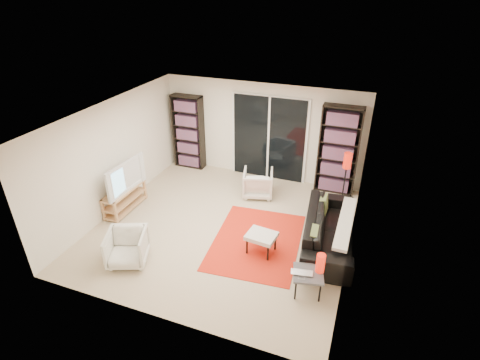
{
  "coord_description": "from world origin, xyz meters",
  "views": [
    {
      "loc": [
        2.53,
        -5.81,
        4.55
      ],
      "look_at": [
        0.25,
        0.3,
        1.0
      ],
      "focal_mm": 28.0,
      "sensor_mm": 36.0,
      "label": 1
    }
  ],
  "objects_px": {
    "ottoman": "(261,237)",
    "bookshelf_right": "(338,150)",
    "tv_stand": "(125,199)",
    "armchair_back": "(258,183)",
    "armchair_front": "(127,247)",
    "sofa": "(329,229)",
    "side_table": "(308,275)",
    "floor_lamp": "(347,167)",
    "bookshelf_left": "(189,132)"
  },
  "relations": [
    {
      "from": "armchair_front",
      "to": "ottoman",
      "type": "relative_size",
      "value": 1.2
    },
    {
      "from": "bookshelf_left",
      "to": "tv_stand",
      "type": "bearing_deg",
      "value": -97.93
    },
    {
      "from": "bookshelf_right",
      "to": "tv_stand",
      "type": "height_order",
      "value": "bookshelf_right"
    },
    {
      "from": "ottoman",
      "to": "bookshelf_right",
      "type": "bearing_deg",
      "value": 71.59
    },
    {
      "from": "tv_stand",
      "to": "ottoman",
      "type": "xyz_separation_m",
      "value": [
        3.26,
        -0.36,
        0.08
      ]
    },
    {
      "from": "armchair_back",
      "to": "side_table",
      "type": "distance_m",
      "value": 3.18
    },
    {
      "from": "ottoman",
      "to": "side_table",
      "type": "distance_m",
      "value": 1.23
    },
    {
      "from": "side_table",
      "to": "sofa",
      "type": "bearing_deg",
      "value": 84.85
    },
    {
      "from": "sofa",
      "to": "side_table",
      "type": "height_order",
      "value": "sofa"
    },
    {
      "from": "armchair_front",
      "to": "side_table",
      "type": "height_order",
      "value": "armchair_front"
    },
    {
      "from": "tv_stand",
      "to": "side_table",
      "type": "relative_size",
      "value": 2.02
    },
    {
      "from": "floor_lamp",
      "to": "sofa",
      "type": "bearing_deg",
      "value": -92.5
    },
    {
      "from": "tv_stand",
      "to": "bookshelf_left",
      "type": "bearing_deg",
      "value": 82.07
    },
    {
      "from": "bookshelf_right",
      "to": "side_table",
      "type": "bearing_deg",
      "value": -88.83
    },
    {
      "from": "bookshelf_left",
      "to": "tv_stand",
      "type": "height_order",
      "value": "bookshelf_left"
    },
    {
      "from": "bookshelf_left",
      "to": "ottoman",
      "type": "relative_size",
      "value": 3.4
    },
    {
      "from": "tv_stand",
      "to": "sofa",
      "type": "xyz_separation_m",
      "value": [
        4.39,
        0.34,
        0.07
      ]
    },
    {
      "from": "sofa",
      "to": "armchair_front",
      "type": "bearing_deg",
      "value": 112.7
    },
    {
      "from": "armchair_front",
      "to": "floor_lamp",
      "type": "xyz_separation_m",
      "value": [
        3.36,
        3.32,
        0.64
      ]
    },
    {
      "from": "ottoman",
      "to": "floor_lamp",
      "type": "xyz_separation_m",
      "value": [
        1.2,
        2.23,
        0.61
      ]
    },
    {
      "from": "bookshelf_left",
      "to": "tv_stand",
      "type": "distance_m",
      "value": 2.58
    },
    {
      "from": "bookshelf_right",
      "to": "tv_stand",
      "type": "distance_m",
      "value": 4.92
    },
    {
      "from": "bookshelf_right",
      "to": "sofa",
      "type": "height_order",
      "value": "bookshelf_right"
    },
    {
      "from": "side_table",
      "to": "floor_lamp",
      "type": "distance_m",
      "value": 3.0
    },
    {
      "from": "floor_lamp",
      "to": "tv_stand",
      "type": "bearing_deg",
      "value": -157.27
    },
    {
      "from": "sofa",
      "to": "floor_lamp",
      "type": "relative_size",
      "value": 1.8
    },
    {
      "from": "sofa",
      "to": "ottoman",
      "type": "distance_m",
      "value": 1.33
    },
    {
      "from": "tv_stand",
      "to": "armchair_front",
      "type": "relative_size",
      "value": 1.67
    },
    {
      "from": "armchair_front",
      "to": "floor_lamp",
      "type": "bearing_deg",
      "value": 22.74
    },
    {
      "from": "armchair_back",
      "to": "floor_lamp",
      "type": "relative_size",
      "value": 0.54
    },
    {
      "from": "bookshelf_right",
      "to": "armchair_front",
      "type": "height_order",
      "value": "bookshelf_right"
    },
    {
      "from": "tv_stand",
      "to": "side_table",
      "type": "height_order",
      "value": "tv_stand"
    },
    {
      "from": "bookshelf_right",
      "to": "side_table",
      "type": "height_order",
      "value": "bookshelf_right"
    },
    {
      "from": "tv_stand",
      "to": "sofa",
      "type": "distance_m",
      "value": 4.4
    },
    {
      "from": "bookshelf_left",
      "to": "tv_stand",
      "type": "xyz_separation_m",
      "value": [
        -0.34,
        -2.46,
        -0.71
      ]
    },
    {
      "from": "bookshelf_left",
      "to": "armchair_front",
      "type": "distance_m",
      "value": 4.04
    },
    {
      "from": "bookshelf_left",
      "to": "bookshelf_right",
      "type": "relative_size",
      "value": 0.93
    },
    {
      "from": "bookshelf_right",
      "to": "bookshelf_left",
      "type": "bearing_deg",
      "value": 180.0
    },
    {
      "from": "bookshelf_left",
      "to": "ottoman",
      "type": "height_order",
      "value": "bookshelf_left"
    },
    {
      "from": "side_table",
      "to": "floor_lamp",
      "type": "height_order",
      "value": "floor_lamp"
    },
    {
      "from": "bookshelf_left",
      "to": "floor_lamp",
      "type": "relative_size",
      "value": 1.53
    },
    {
      "from": "armchair_front",
      "to": "sofa",
      "type": "bearing_deg",
      "value": 6.62
    },
    {
      "from": "armchair_back",
      "to": "ottoman",
      "type": "bearing_deg",
      "value": 94.36
    },
    {
      "from": "bookshelf_left",
      "to": "floor_lamp",
      "type": "xyz_separation_m",
      "value": [
        4.12,
        -0.59,
        -0.02
      ]
    },
    {
      "from": "armchair_back",
      "to": "ottoman",
      "type": "distance_m",
      "value": 2.09
    },
    {
      "from": "tv_stand",
      "to": "armchair_back",
      "type": "bearing_deg",
      "value": 32.28
    },
    {
      "from": "tv_stand",
      "to": "armchair_back",
      "type": "distance_m",
      "value": 3.01
    },
    {
      "from": "armchair_front",
      "to": "floor_lamp",
      "type": "distance_m",
      "value": 4.77
    },
    {
      "from": "tv_stand",
      "to": "sofa",
      "type": "relative_size",
      "value": 0.5
    },
    {
      "from": "armchair_back",
      "to": "tv_stand",
      "type": "bearing_deg",
      "value": 16.85
    }
  ]
}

